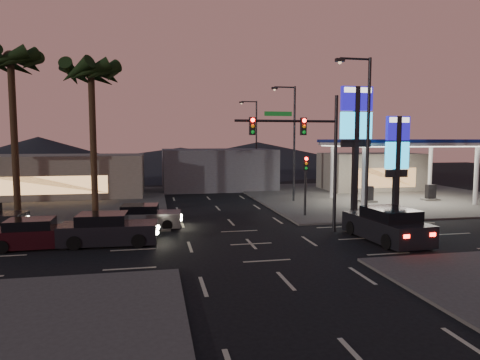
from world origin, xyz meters
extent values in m
plane|color=black|center=(0.00, 0.00, 0.00)|extent=(140.00, 140.00, 0.00)
cube|color=#47443F|center=(16.00, 16.00, 0.06)|extent=(24.00, 24.00, 0.12)
cube|color=#47443F|center=(-16.00, 16.00, 0.06)|extent=(24.00, 24.00, 0.12)
cylinder|color=silver|center=(11.00, 9.00, 2.50)|extent=(0.36, 0.36, 5.00)
cylinder|color=silver|center=(21.00, 9.00, 2.50)|extent=(0.36, 0.36, 5.00)
cylinder|color=silver|center=(11.00, 15.00, 2.50)|extent=(0.36, 0.36, 5.00)
cylinder|color=silver|center=(21.00, 15.00, 2.50)|extent=(0.36, 0.36, 5.00)
cube|color=silver|center=(16.00, 12.00, 5.20)|extent=(12.00, 8.00, 0.50)
cube|color=white|center=(16.00, 12.00, 4.90)|extent=(11.60, 7.60, 0.06)
cube|color=navy|center=(16.00, 12.00, 5.35)|extent=(12.20, 8.20, 0.25)
cube|color=black|center=(13.00, 12.00, 0.80)|extent=(0.80, 0.50, 1.40)
cube|color=black|center=(19.00, 12.00, 0.80)|extent=(0.80, 0.50, 1.40)
cube|color=#726B5B|center=(18.00, 21.00, 2.00)|extent=(10.00, 6.00, 4.00)
cube|color=black|center=(8.50, 5.50, 4.50)|extent=(0.35, 0.35, 9.00)
cube|color=#150D97|center=(8.50, 5.50, 8.20)|extent=(2.20, 0.30, 1.60)
cube|color=white|center=(8.50, 5.50, 8.75)|extent=(1.98, 0.32, 0.35)
cube|color=#19AEF0|center=(8.50, 5.50, 6.40)|extent=(2.20, 0.30, 1.80)
cube|color=black|center=(8.50, 5.50, 5.20)|extent=(2.09, 0.28, 0.50)
cube|color=black|center=(11.00, 4.50, 3.50)|extent=(0.35, 0.35, 7.00)
cube|color=#150D97|center=(11.00, 4.50, 6.20)|extent=(1.60, 0.30, 1.60)
cube|color=white|center=(11.00, 4.50, 6.75)|extent=(1.44, 0.32, 0.35)
cube|color=#19AEF0|center=(11.00, 4.50, 4.40)|extent=(1.60, 0.30, 1.80)
cube|color=black|center=(11.00, 4.50, 3.20)|extent=(1.52, 0.28, 0.50)
cylinder|color=black|center=(5.50, 2.00, 4.00)|extent=(0.20, 0.20, 8.00)
cylinder|color=black|center=(2.50, 2.00, 6.50)|extent=(6.00, 0.14, 0.14)
cube|color=#0C3F14|center=(2.00, 2.00, 6.90)|extent=(1.60, 0.05, 0.25)
cube|color=black|center=(3.50, 2.00, 6.20)|extent=(0.32, 0.25, 1.00)
sphere|color=#FF0C07|center=(3.50, 1.85, 6.53)|extent=(0.22, 0.22, 0.22)
sphere|color=orange|center=(3.50, 1.85, 6.20)|extent=(0.20, 0.20, 0.20)
sphere|color=#0CB226|center=(3.50, 1.85, 5.87)|extent=(0.20, 0.20, 0.20)
cube|color=black|center=(0.50, 2.00, 6.20)|extent=(0.32, 0.25, 1.00)
sphere|color=#FF0C07|center=(0.50, 1.85, 6.53)|extent=(0.22, 0.22, 0.22)
sphere|color=orange|center=(0.50, 1.85, 6.20)|extent=(0.20, 0.20, 0.20)
sphere|color=#0CB226|center=(0.50, 1.85, 5.87)|extent=(0.20, 0.20, 0.20)
cylinder|color=black|center=(5.50, 7.00, 2.00)|extent=(0.16, 0.16, 4.00)
cube|color=black|center=(5.50, 7.00, 3.80)|extent=(0.32, 0.25, 1.00)
sphere|color=#FF0C07|center=(5.50, 6.85, 4.13)|extent=(0.22, 0.22, 0.22)
sphere|color=orange|center=(5.50, 6.85, 3.80)|extent=(0.20, 0.20, 0.20)
sphere|color=#0CB226|center=(5.50, 6.85, 3.47)|extent=(0.20, 0.20, 0.20)
cylinder|color=black|center=(7.00, 1.00, 5.00)|extent=(0.18, 0.18, 10.00)
cylinder|color=black|center=(6.10, 1.00, 9.90)|extent=(1.80, 0.12, 0.12)
cube|color=black|center=(5.20, 1.00, 9.80)|extent=(0.50, 0.25, 0.18)
sphere|color=#FFCC8C|center=(5.20, 1.00, 9.68)|extent=(0.20, 0.20, 0.20)
cylinder|color=black|center=(7.00, 14.00, 5.00)|extent=(0.18, 0.18, 10.00)
cylinder|color=black|center=(6.10, 14.00, 9.90)|extent=(1.80, 0.12, 0.12)
cube|color=black|center=(5.20, 14.00, 9.80)|extent=(0.50, 0.25, 0.18)
sphere|color=#FFCC8C|center=(5.20, 14.00, 9.68)|extent=(0.20, 0.20, 0.20)
cylinder|color=black|center=(7.00, 28.00, 5.00)|extent=(0.18, 0.18, 10.00)
cylinder|color=black|center=(6.10, 28.00, 9.90)|extent=(1.80, 0.12, 0.12)
cube|color=black|center=(5.20, 28.00, 9.80)|extent=(0.50, 0.25, 0.18)
sphere|color=#FFCC8C|center=(5.20, 28.00, 9.68)|extent=(0.20, 0.20, 0.20)
cylinder|color=black|center=(-9.00, 9.50, 5.10)|extent=(0.44, 0.44, 10.20)
sphere|color=black|center=(-9.00, 9.50, 10.20)|extent=(0.90, 0.90, 0.90)
cone|color=black|center=(-7.70, 9.50, 9.90)|extent=(0.90, 2.74, 1.91)
cone|color=black|center=(-8.08, 10.42, 9.90)|extent=(2.57, 2.57, 1.91)
cone|color=black|center=(-9.00, 10.80, 9.90)|extent=(2.74, 0.90, 1.91)
cone|color=black|center=(-9.92, 10.42, 9.90)|extent=(2.57, 2.57, 1.91)
cone|color=black|center=(-10.30, 9.50, 9.90)|extent=(0.90, 2.74, 1.91)
cone|color=black|center=(-9.92, 8.58, 9.90)|extent=(2.57, 2.57, 1.91)
cone|color=black|center=(-9.00, 8.20, 9.90)|extent=(2.74, 0.90, 1.91)
cone|color=black|center=(-8.08, 8.58, 9.90)|extent=(2.57, 2.57, 1.91)
cylinder|color=black|center=(-14.00, 9.50, 5.40)|extent=(0.44, 0.44, 10.80)
sphere|color=black|center=(-14.00, 9.50, 10.80)|extent=(0.90, 0.90, 0.90)
cone|color=black|center=(-12.70, 9.50, 10.50)|extent=(0.90, 2.74, 1.91)
cone|color=black|center=(-13.08, 10.42, 10.50)|extent=(2.57, 2.57, 1.91)
cone|color=black|center=(-14.00, 10.80, 10.50)|extent=(2.74, 0.90, 1.91)
cone|color=black|center=(-14.92, 10.42, 10.50)|extent=(2.57, 2.57, 1.91)
cone|color=black|center=(-14.00, 8.20, 10.50)|extent=(2.74, 0.90, 1.91)
cone|color=black|center=(-13.08, 8.58, 10.50)|extent=(2.57, 2.57, 1.91)
cube|color=#726B5B|center=(-14.00, 22.00, 2.00)|extent=(16.00, 8.00, 4.00)
cube|color=#4C4C51|center=(2.00, 26.00, 2.20)|extent=(12.00, 9.00, 4.40)
cone|color=black|center=(-25.00, 60.00, 3.00)|extent=(40.00, 40.00, 6.00)
cone|color=black|center=(15.00, 60.00, 2.50)|extent=(50.00, 50.00, 5.00)
cone|color=black|center=(0.00, 60.00, 2.00)|extent=(60.00, 60.00, 4.00)
cube|color=black|center=(-7.26, 1.41, 0.61)|extent=(4.98, 2.29, 1.00)
cube|color=black|center=(-7.60, 1.42, 1.28)|extent=(2.53, 2.01, 0.72)
cylinder|color=black|center=(-5.67, 2.27, 0.36)|extent=(0.72, 0.30, 0.71)
cylinder|color=black|center=(-5.76, 0.39, 0.36)|extent=(0.72, 0.30, 0.71)
cylinder|color=black|center=(-8.77, 2.43, 0.36)|extent=(0.72, 0.30, 0.71)
cylinder|color=black|center=(-8.86, 0.54, 0.36)|extent=(0.72, 0.30, 0.71)
sphere|color=#FFF2BF|center=(-4.79, 1.95, 0.69)|extent=(0.24, 0.24, 0.24)
sphere|color=#FFF2BF|center=(-4.86, 0.62, 0.69)|extent=(0.24, 0.24, 0.24)
cube|color=#FF140A|center=(-9.67, 2.19, 0.78)|extent=(0.10, 0.28, 0.16)
cube|color=#FF140A|center=(-9.73, 0.86, 0.78)|extent=(0.10, 0.28, 0.16)
cube|color=black|center=(-10.77, 1.44, 0.55)|extent=(4.45, 1.98, 0.90)
cube|color=black|center=(-11.07, 1.43, 1.15)|extent=(2.25, 1.76, 0.65)
cylinder|color=black|center=(-9.40, 2.33, 0.32)|extent=(0.65, 0.26, 0.64)
cylinder|color=black|center=(-9.35, 0.63, 0.32)|extent=(0.65, 0.26, 0.64)
cylinder|color=black|center=(-12.20, 2.24, 0.32)|extent=(0.65, 0.26, 0.64)
cylinder|color=black|center=(-12.15, 0.55, 0.32)|extent=(0.65, 0.26, 0.64)
sphere|color=#FFF2BF|center=(-8.59, 2.10, 0.62)|extent=(0.22, 0.22, 0.22)
sphere|color=#FFF2BF|center=(-8.56, 0.90, 0.62)|extent=(0.22, 0.22, 0.22)
cube|color=#605F62|center=(-5.52, 5.28, 0.54)|extent=(4.48, 2.14, 0.89)
cube|color=black|center=(-5.82, 5.30, 1.14)|extent=(2.29, 1.84, 0.64)
cylinder|color=black|center=(-4.08, 6.01, 0.32)|extent=(0.65, 0.28, 0.63)
cylinder|color=black|center=(-4.20, 4.34, 0.32)|extent=(0.65, 0.28, 0.63)
cylinder|color=black|center=(-6.84, 6.21, 0.32)|extent=(0.65, 0.28, 0.63)
cylinder|color=black|center=(-6.97, 4.54, 0.32)|extent=(0.65, 0.28, 0.63)
sphere|color=#FFF2BF|center=(-3.31, 5.71, 0.61)|extent=(0.22, 0.22, 0.22)
sphere|color=#FFF2BF|center=(-3.39, 4.53, 0.61)|extent=(0.22, 0.22, 0.22)
cube|color=#FF140A|center=(-7.65, 6.02, 0.69)|extent=(0.10, 0.25, 0.14)
cube|color=#FF140A|center=(-7.74, 4.84, 0.69)|extent=(0.10, 0.25, 0.14)
cylinder|color=black|center=(-13.40, 6.73, 0.35)|extent=(0.72, 0.31, 0.71)
cylinder|color=black|center=(-13.53, 4.85, 0.35)|extent=(0.72, 0.31, 0.71)
sphere|color=#FFF2BF|center=(-12.54, 6.39, 0.69)|extent=(0.24, 0.24, 0.24)
sphere|color=#FFF2BF|center=(-12.63, 5.07, 0.69)|extent=(0.24, 0.24, 0.24)
sphere|color=#FFF2BF|center=(-13.76, 6.44, 0.67)|extent=(0.24, 0.24, 0.24)
cube|color=black|center=(7.33, -0.64, 0.68)|extent=(2.68, 5.57, 1.11)
cube|color=black|center=(7.36, -1.01, 1.42)|extent=(2.29, 2.86, 0.80)
cylinder|color=black|center=(6.16, 1.00, 0.39)|extent=(0.35, 0.81, 0.79)
cylinder|color=black|center=(8.24, 1.16, 0.39)|extent=(0.35, 0.81, 0.79)
cylinder|color=black|center=(6.41, -2.44, 0.39)|extent=(0.35, 0.81, 0.79)
cylinder|color=black|center=(8.50, -2.28, 0.39)|extent=(0.35, 0.81, 0.79)
cube|color=#FF140A|center=(6.80, -3.40, 0.86)|extent=(0.31, 0.12, 0.17)
cube|color=#FF140A|center=(8.27, -3.28, 0.86)|extent=(0.31, 0.12, 0.17)
camera|label=1|loc=(-4.90, -21.41, 5.43)|focal=32.00mm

